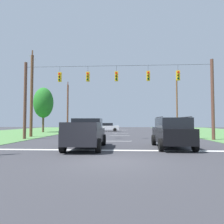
{
  "coord_description": "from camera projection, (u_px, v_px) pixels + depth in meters",
  "views": [
    {
      "loc": [
        0.59,
        -9.2,
        1.72
      ],
      "look_at": [
        -0.76,
        13.56,
        2.81
      ],
      "focal_mm": 33.43,
      "sensor_mm": 36.0,
      "label": 1
    }
  ],
  "objects": [
    {
      "name": "utility_pole_mid_left",
      "position": [
        68.0,
        107.0,
        39.53
      ],
      "size": [
        0.32,
        1.78,
        9.37
      ],
      "color": "brown",
      "rests_on": "ground"
    },
    {
      "name": "tree_roadside_right",
      "position": [
        43.0,
        103.0,
        34.53
      ],
      "size": [
        3.22,
        3.22,
        7.43
      ],
      "color": "brown",
      "rests_on": "ground"
    },
    {
      "name": "distant_car_crossing_white",
      "position": [
        107.0,
        127.0,
        38.41
      ],
      "size": [
        4.4,
        2.22,
        1.52
      ],
      "color": "silver",
      "rests_on": "ground"
    },
    {
      "name": "lane_dash_1",
      "position": [
        120.0,
        136.0,
        26.11
      ],
      "size": [
        2.5,
        0.15,
        0.01
      ],
      "primitive_type": "cube",
      "rotation": [
        0.0,
        0.0,
        1.57
      ],
      "color": "white",
      "rests_on": "ground"
    },
    {
      "name": "suv_black",
      "position": [
        172.0,
        132.0,
        13.73
      ],
      "size": [
        2.25,
        4.82,
        2.05
      ],
      "color": "black",
      "rests_on": "ground"
    },
    {
      "name": "lane_dash_4",
      "position": [
        122.0,
        130.0,
        45.47
      ],
      "size": [
        2.5,
        0.15,
        0.01
      ],
      "primitive_type": "cube",
      "rotation": [
        0.0,
        0.0,
        1.57
      ],
      "color": "white",
      "rests_on": "ground"
    },
    {
      "name": "utility_pole_mid_right",
      "position": [
        177.0,
        103.0,
        37.15
      ],
      "size": [
        0.27,
        1.86,
        10.06
      ],
      "color": "brown",
      "rests_on": "ground"
    },
    {
      "name": "utility_pole_near_left",
      "position": [
        32.0,
        95.0,
        24.25
      ],
      "size": [
        0.33,
        1.65,
        10.14
      ],
      "color": "brown",
      "rests_on": "ground"
    },
    {
      "name": "overhead_signal_span",
      "position": [
        117.0,
        95.0,
        20.5
      ],
      "size": [
        18.75,
        0.31,
        7.78
      ],
      "color": "brown",
      "rests_on": "ground"
    },
    {
      "name": "lane_dash_0",
      "position": [
        118.0,
        141.0,
        18.61
      ],
      "size": [
        2.5,
        0.15,
        0.01
      ],
      "primitive_type": "cube",
      "rotation": [
        0.0,
        0.0,
        1.57
      ],
      "color": "white",
      "rests_on": "ground"
    },
    {
      "name": "stop_bar_stripe",
      "position": [
        115.0,
        150.0,
        12.62
      ],
      "size": [
        16.1,
        0.45,
        0.01
      ],
      "primitive_type": "cube",
      "color": "white",
      "rests_on": "ground"
    },
    {
      "name": "lane_dash_2",
      "position": [
        120.0,
        133.0,
        31.63
      ],
      "size": [
        2.5,
        0.15,
        0.01
      ],
      "primitive_type": "cube",
      "rotation": [
        0.0,
        0.0,
        1.57
      ],
      "color": "white",
      "rests_on": "ground"
    },
    {
      "name": "ground_plane",
      "position": [
        111.0,
        161.0,
        9.12
      ],
      "size": [
        120.0,
        120.0,
        0.0
      ],
      "primitive_type": "plane",
      "color": "#333338"
    },
    {
      "name": "pickup_truck",
      "position": [
        86.0,
        133.0,
        13.59
      ],
      "size": [
        2.36,
        5.43,
        1.95
      ],
      "color": "black",
      "rests_on": "ground"
    },
    {
      "name": "lane_dash_3",
      "position": [
        121.0,
        131.0,
        41.42
      ],
      "size": [
        2.5,
        0.15,
        0.01
      ],
      "primitive_type": "cube",
      "rotation": [
        0.0,
        0.0,
        1.57
      ],
      "color": "white",
      "rests_on": "ground"
    }
  ]
}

